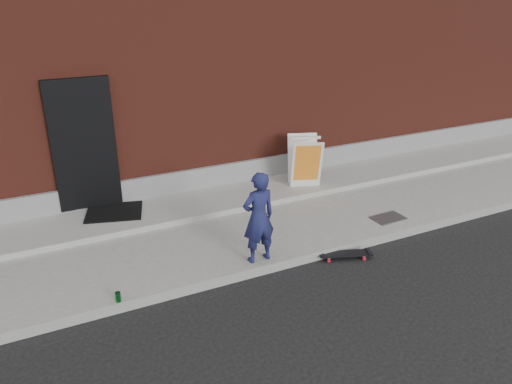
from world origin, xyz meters
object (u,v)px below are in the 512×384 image
skateboard (345,254)px  soda_can (118,297)px  child (259,218)px  pizza_sign (305,161)px

skateboard → soda_can: 3.42m
skateboard → soda_can: bearing=177.1°
child → skateboard: 1.57m
skateboard → pizza_sign: 2.54m
skateboard → pizza_sign: bearing=74.2°
child → pizza_sign: size_ratio=1.42×
skateboard → soda_can: size_ratio=6.02×
child → skateboard: (1.33, -0.32, -0.77)m
child → pizza_sign: bearing=-137.8°
child → soda_can: size_ratio=10.15×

